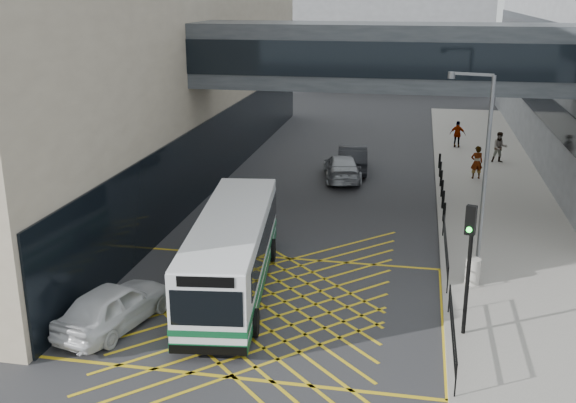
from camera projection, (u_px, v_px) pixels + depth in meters
The scene contains 18 objects.
ground at pixel (266, 307), 23.24m from camera, with size 120.00×120.00×0.00m, color #333335.
building_whsmith at pixel (24, 35), 39.09m from camera, with size 24.17×42.00×16.00m.
building_far at pixel (364, 4), 77.10m from camera, with size 28.00×16.00×18.00m, color gray.
skybridge at pixel (383, 56), 31.69m from camera, with size 20.00×4.10×3.00m.
pavement at pixel (494, 195), 35.64m from camera, with size 6.00×54.00×0.16m, color gray.
box_junction at pixel (266, 307), 23.24m from camera, with size 12.00×9.00×0.01m.
bus at pixel (233, 250), 24.17m from camera, with size 3.60×10.40×2.86m.
car_white at pixel (114, 305), 21.67m from camera, with size 1.98×4.83×1.54m, color silver.
car_dark at pixel (353, 158), 40.51m from camera, with size 2.00×5.12×1.60m, color black.
car_silver at pixel (342, 166), 38.77m from camera, with size 2.07×4.90×1.52m, color #979A9F.
traffic_light at pixel (469, 252), 20.25m from camera, with size 0.34×0.51×4.27m.
street_lamp at pixel (481, 163), 24.60m from camera, with size 1.69×0.62×7.50m.
litter_bin at pixel (472, 271), 24.63m from camera, with size 0.56×0.56×0.97m, color #ADA89E.
kerb_railings at pixel (448, 277), 23.53m from camera, with size 0.05×12.54×1.00m.
bollards at pixel (442, 183), 35.98m from camera, with size 0.14×10.14×0.90m.
pedestrian_a at pixel (477, 162), 38.30m from camera, with size 0.75×0.53×1.88m, color gray.
pedestrian_b at pixel (500, 147), 41.92m from camera, with size 0.93×0.54×1.90m, color gray.
pedestrian_c at pixel (458, 134), 45.98m from camera, with size 1.06×0.51×1.80m, color gray.
Camera 1 is at (4.75, -20.55, 10.46)m, focal length 42.00 mm.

